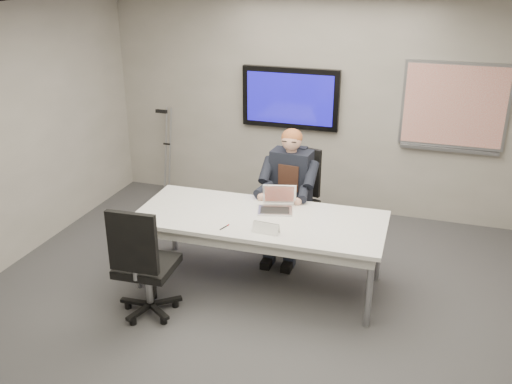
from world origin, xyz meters
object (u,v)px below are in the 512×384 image
(conference_table, at_px, (260,224))
(seated_person, at_px, (286,207))
(office_chair_far, at_px, (293,216))
(laptop, at_px, (277,204))
(office_chair_near, at_px, (146,282))

(conference_table, height_order, seated_person, seated_person)
(office_chair_far, bearing_deg, seated_person, -77.87)
(office_chair_far, bearing_deg, laptop, -74.08)
(conference_table, distance_m, laptop, 0.30)
(office_chair_near, bearing_deg, laptop, -133.69)
(conference_table, relative_size, office_chair_far, 2.18)
(office_chair_near, height_order, seated_person, seated_person)
(seated_person, relative_size, laptop, 3.59)
(conference_table, bearing_deg, office_chair_far, 82.97)
(office_chair_near, height_order, laptop, office_chair_near)
(conference_table, bearing_deg, laptop, 62.74)
(office_chair_far, distance_m, office_chair_near, 2.11)
(office_chair_far, height_order, laptop, office_chair_far)
(office_chair_near, distance_m, laptop, 1.55)
(laptop, bearing_deg, office_chair_near, -145.48)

